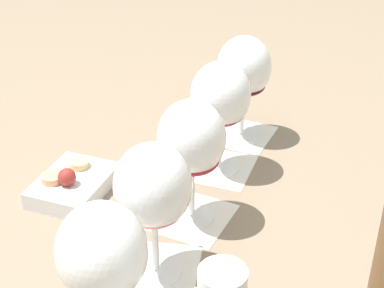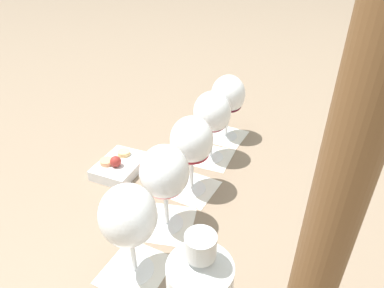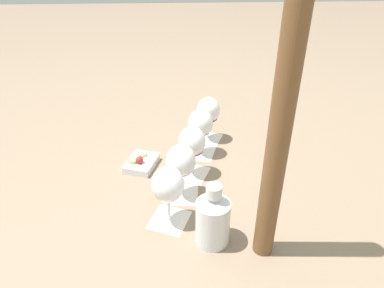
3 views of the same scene
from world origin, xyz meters
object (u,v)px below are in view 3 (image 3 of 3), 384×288
object	(u,v)px
wine_glass_2	(193,143)
snack_dish	(141,163)
wine_glass_1	(181,163)
ceramic_vase	(213,218)
umbrella_pole	(280,128)
wine_glass_3	(201,125)
wine_glass_0	(168,187)
wine_glass_4	(208,112)

from	to	relation	value
wine_glass_2	snack_dish	bearing A→B (deg)	73.51
wine_glass_1	ceramic_vase	bearing A→B (deg)	-158.87
umbrella_pole	wine_glass_2	bearing A→B (deg)	24.76
umbrella_pole	wine_glass_3	bearing A→B (deg)	14.82
wine_glass_0	wine_glass_4	bearing A→B (deg)	-18.47
wine_glass_4	umbrella_pole	bearing A→B (deg)	-171.51
wine_glass_4	ceramic_vase	size ratio (longest dim) A/B	0.98
snack_dish	umbrella_pole	xyz separation A→B (m)	(-0.42, -0.36, 0.36)
wine_glass_0	snack_dish	bearing A→B (deg)	19.66
wine_glass_4	ceramic_vase	world-z (taller)	ceramic_vase
wine_glass_1	umbrella_pole	world-z (taller)	umbrella_pole
umbrella_pole	wine_glass_4	bearing A→B (deg)	8.49
snack_dish	wine_glass_4	bearing A→B (deg)	-54.15
snack_dish	wine_glass_2	bearing A→B (deg)	-106.49
wine_glass_1	umbrella_pole	size ratio (longest dim) A/B	0.25
wine_glass_1	wine_glass_2	bearing A→B (deg)	-21.28
wine_glass_0	snack_dish	distance (m)	0.33
wine_glass_0	wine_glass_3	bearing A→B (deg)	-18.10
snack_dish	umbrella_pole	distance (m)	0.66
wine_glass_3	wine_glass_1	bearing A→B (deg)	162.19
wine_glass_3	snack_dish	bearing A→B (deg)	109.31
wine_glass_4	snack_dish	distance (m)	0.35
wine_glass_2	wine_glass_4	distance (m)	0.26
snack_dish	umbrella_pole	bearing A→B (deg)	-139.52
wine_glass_2	wine_glass_3	bearing A→B (deg)	-14.69
wine_glass_3	umbrella_pole	bearing A→B (deg)	-165.18
ceramic_vase	snack_dish	size ratio (longest dim) A/B	1.23
wine_glass_1	wine_glass_2	world-z (taller)	same
wine_glass_4	snack_dish	size ratio (longest dim) A/B	1.20
wine_glass_1	ceramic_vase	distance (m)	0.23
wine_glass_1	wine_glass_4	bearing A→B (deg)	-18.39
umbrella_pole	ceramic_vase	bearing A→B (deg)	73.33
wine_glass_3	ceramic_vase	bearing A→B (deg)	179.76
ceramic_vase	snack_dish	bearing A→B (deg)	30.58
wine_glass_1	umbrella_pole	bearing A→B (deg)	-139.03
wine_glass_0	ceramic_vase	xyz separation A→B (m)	(-0.09, -0.12, -0.04)
wine_glass_1	wine_glass_3	bearing A→B (deg)	-17.81
snack_dish	umbrella_pole	world-z (taller)	umbrella_pole
wine_glass_3	wine_glass_4	bearing A→B (deg)	-19.68
wine_glass_4	ceramic_vase	bearing A→B (deg)	175.75
wine_glass_4	ceramic_vase	xyz separation A→B (m)	(-0.58, 0.04, -0.04)
wine_glass_3	snack_dish	xyz separation A→B (m)	(-0.08, 0.23, -0.11)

